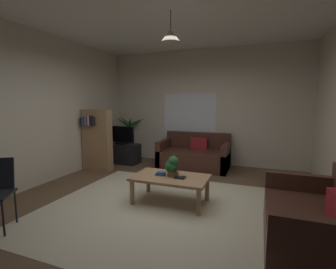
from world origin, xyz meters
The scene contains 19 objects.
floor centered at (0.00, 0.00, -0.01)m, with size 4.98×5.53×0.02m, color brown.
rug centered at (0.00, -0.20, 0.00)m, with size 3.24×3.04×0.01m, color beige.
wall_back centered at (0.00, 2.79, 1.44)m, with size 5.10×0.06×2.88m, color beige.
wall_left centered at (-2.52, 0.00, 1.44)m, with size 0.06×5.53×2.88m, color beige.
ceiling centered at (0.00, 0.00, 2.89)m, with size 4.98×5.53×0.02m, color white.
window_pane centered at (-0.35, 2.76, 1.25)m, with size 1.38×0.01×1.08m, color white.
couch_under_window centered at (-0.07, 2.25, 0.27)m, with size 1.64×0.90×0.82m.
couch_right_side centered at (1.98, -0.53, 0.27)m, with size 0.90×1.46×0.82m.
coffee_table centered at (0.12, 0.09, 0.36)m, with size 1.16×0.69×0.42m.
book_on_table_0 centered at (-0.05, 0.10, 0.44)m, with size 0.15×0.10×0.02m, color #2D4C8C.
book_on_table_1 centered at (-0.04, 0.10, 0.46)m, with size 0.14×0.09×0.03m, color #2D4C8C.
remote_on_table_0 centered at (0.29, 0.09, 0.43)m, with size 0.05×0.16×0.02m, color black.
remote_on_table_1 centered at (0.29, 0.03, 0.43)m, with size 0.05×0.16×0.02m, color black.
potted_plant_on_table centered at (0.14, 0.12, 0.59)m, with size 0.22×0.21×0.32m.
tv_stand centered at (-1.94, 2.01, 0.25)m, with size 0.90×0.44×0.50m, color black.
tv centered at (-1.94, 1.99, 0.74)m, with size 0.73×0.16×0.46m.
potted_palm_corner centered at (-1.97, 2.51, 0.57)m, with size 0.88×0.80×1.25m.
bookshelf_corner centered at (-2.12, 1.24, 0.72)m, with size 0.70×0.31×1.40m.
pendant_lamp centered at (0.12, 0.09, 2.52)m, with size 0.28×0.28×0.45m.
Camera 1 is at (1.40, -3.34, 1.57)m, focal length 26.02 mm.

